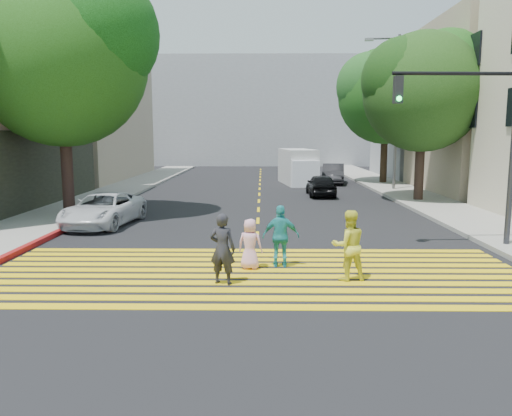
{
  "coord_description": "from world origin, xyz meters",
  "views": [
    {
      "loc": [
        0.18,
        -10.79,
        3.43
      ],
      "look_at": [
        0.0,
        3.0,
        1.4
      ],
      "focal_mm": 35.0,
      "sensor_mm": 36.0,
      "label": 1
    }
  ],
  "objects_px": {
    "pedestrian_man": "(223,249)",
    "pedestrian_extra": "(281,236)",
    "tree_left": "(63,51)",
    "dark_car_near": "(321,185)",
    "pedestrian_woman": "(349,245)",
    "silver_car": "(300,169)",
    "dark_car_parked": "(333,174)",
    "pedestrian_child": "(250,244)",
    "traffic_signal": "(480,129)",
    "white_van": "(298,168)",
    "tree_right_far": "(387,91)",
    "white_sedan": "(104,209)",
    "tree_right_near": "(425,86)"
  },
  "relations": [
    {
      "from": "tree_right_far",
      "to": "pedestrian_man",
      "type": "distance_m",
      "value": 26.19
    },
    {
      "from": "dark_car_parked",
      "to": "silver_car",
      "type": "bearing_deg",
      "value": 118.45
    },
    {
      "from": "white_sedan",
      "to": "traffic_signal",
      "type": "xyz_separation_m",
      "value": [
        12.44,
        -3.81,
        2.97
      ]
    },
    {
      "from": "tree_right_far",
      "to": "pedestrian_child",
      "type": "bearing_deg",
      "value": -111.52
    },
    {
      "from": "pedestrian_man",
      "to": "pedestrian_child",
      "type": "relative_size",
      "value": 1.27
    },
    {
      "from": "pedestrian_man",
      "to": "pedestrian_extra",
      "type": "xyz_separation_m",
      "value": [
        1.4,
        1.55,
        -0.02
      ]
    },
    {
      "from": "tree_right_near",
      "to": "white_van",
      "type": "distance_m",
      "value": 11.87
    },
    {
      "from": "pedestrian_child",
      "to": "white_sedan",
      "type": "xyz_separation_m",
      "value": [
        -5.73,
        6.18,
        -0.04
      ]
    },
    {
      "from": "tree_right_near",
      "to": "pedestrian_man",
      "type": "xyz_separation_m",
      "value": [
        -9.0,
        -14.36,
        -5.03
      ]
    },
    {
      "from": "white_sedan",
      "to": "white_van",
      "type": "relative_size",
      "value": 0.83
    },
    {
      "from": "traffic_signal",
      "to": "tree_right_far",
      "type": "bearing_deg",
      "value": 81.22
    },
    {
      "from": "pedestrian_woman",
      "to": "silver_car",
      "type": "bearing_deg",
      "value": -101.12
    },
    {
      "from": "tree_right_near",
      "to": "pedestrian_woman",
      "type": "xyz_separation_m",
      "value": [
        -6.05,
        -14.0,
        -5.01
      ]
    },
    {
      "from": "tree_right_near",
      "to": "pedestrian_man",
      "type": "bearing_deg",
      "value": -122.08
    },
    {
      "from": "tree_left",
      "to": "dark_car_near",
      "type": "height_order",
      "value": "tree_left"
    },
    {
      "from": "silver_car",
      "to": "white_van",
      "type": "relative_size",
      "value": 0.91
    },
    {
      "from": "pedestrian_woman",
      "to": "traffic_signal",
      "type": "distance_m",
      "value": 6.14
    },
    {
      "from": "pedestrian_extra",
      "to": "dark_car_near",
      "type": "xyz_separation_m",
      "value": [
        2.82,
        15.26,
        -0.19
      ]
    },
    {
      "from": "tree_left",
      "to": "pedestrian_woman",
      "type": "xyz_separation_m",
      "value": [
        10.12,
        -9.24,
        -5.95
      ]
    },
    {
      "from": "tree_right_near",
      "to": "pedestrian_woman",
      "type": "relative_size",
      "value": 5.14
    },
    {
      "from": "tree_right_near",
      "to": "white_sedan",
      "type": "distance_m",
      "value": 16.56
    },
    {
      "from": "tree_left",
      "to": "white_sedan",
      "type": "distance_m",
      "value": 6.83
    },
    {
      "from": "tree_right_far",
      "to": "pedestrian_man",
      "type": "height_order",
      "value": "tree_right_far"
    },
    {
      "from": "pedestrian_man",
      "to": "pedestrian_extra",
      "type": "relative_size",
      "value": 1.02
    },
    {
      "from": "tree_left",
      "to": "pedestrian_extra",
      "type": "height_order",
      "value": "tree_left"
    },
    {
      "from": "pedestrian_child",
      "to": "white_van",
      "type": "bearing_deg",
      "value": -82.05
    },
    {
      "from": "tree_right_near",
      "to": "pedestrian_extra",
      "type": "distance_m",
      "value": 15.72
    },
    {
      "from": "pedestrian_child",
      "to": "pedestrian_extra",
      "type": "height_order",
      "value": "pedestrian_extra"
    },
    {
      "from": "pedestrian_woman",
      "to": "pedestrian_extra",
      "type": "height_order",
      "value": "pedestrian_woman"
    },
    {
      "from": "white_van",
      "to": "pedestrian_child",
      "type": "bearing_deg",
      "value": -105.31
    },
    {
      "from": "dark_car_parked",
      "to": "white_van",
      "type": "xyz_separation_m",
      "value": [
        -2.5,
        -0.42,
        0.45
      ]
    },
    {
      "from": "tree_right_near",
      "to": "pedestrian_extra",
      "type": "height_order",
      "value": "tree_right_near"
    },
    {
      "from": "tree_right_far",
      "to": "dark_car_parked",
      "type": "height_order",
      "value": "tree_right_far"
    },
    {
      "from": "dark_car_near",
      "to": "tree_right_near",
      "type": "bearing_deg",
      "value": 152.82
    },
    {
      "from": "pedestrian_man",
      "to": "dark_car_parked",
      "type": "bearing_deg",
      "value": -88.75
    },
    {
      "from": "tree_right_far",
      "to": "silver_car",
      "type": "bearing_deg",
      "value": 133.99
    },
    {
      "from": "pedestrian_child",
      "to": "white_van",
      "type": "xyz_separation_m",
      "value": [
        2.83,
        22.4,
        0.5
      ]
    },
    {
      "from": "pedestrian_child",
      "to": "dark_car_parked",
      "type": "height_order",
      "value": "dark_car_parked"
    },
    {
      "from": "white_van",
      "to": "pedestrian_man",
      "type": "bearing_deg",
      "value": -106.34
    },
    {
      "from": "pedestrian_woman",
      "to": "pedestrian_extra",
      "type": "relative_size",
      "value": 1.03
    },
    {
      "from": "pedestrian_child",
      "to": "white_sedan",
      "type": "relative_size",
      "value": 0.3
    },
    {
      "from": "tree_right_near",
      "to": "dark_car_parked",
      "type": "relative_size",
      "value": 2.04
    },
    {
      "from": "pedestrian_extra",
      "to": "traffic_signal",
      "type": "height_order",
      "value": "traffic_signal"
    },
    {
      "from": "tree_right_far",
      "to": "traffic_signal",
      "type": "distance_m",
      "value": 20.4
    },
    {
      "from": "dark_car_near",
      "to": "white_sedan",
      "type": "bearing_deg",
      "value": 44.9
    },
    {
      "from": "white_van",
      "to": "dark_car_near",
      "type": "bearing_deg",
      "value": -91.58
    },
    {
      "from": "pedestrian_extra",
      "to": "dark_car_parked",
      "type": "xyz_separation_m",
      "value": [
        4.53,
        22.58,
        -0.11
      ]
    },
    {
      "from": "pedestrian_woman",
      "to": "white_van",
      "type": "distance_m",
      "value": 23.37
    },
    {
      "from": "pedestrian_child",
      "to": "white_van",
      "type": "distance_m",
      "value": 22.59
    },
    {
      "from": "traffic_signal",
      "to": "dark_car_parked",
      "type": "bearing_deg",
      "value": 91.19
    }
  ]
}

